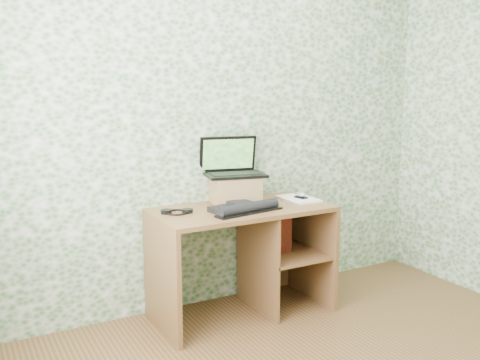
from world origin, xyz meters
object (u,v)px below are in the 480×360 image
riser (235,190)px  laptop (232,166)px  notepad (298,199)px  keyboard (244,207)px  desk (250,243)px

riser → laptop: laptop is taller
notepad → keyboard: bearing=-165.4°
riser → keyboard: 0.25m
laptop → keyboard: laptop is taller
laptop → notepad: laptop is taller
riser → notepad: bearing=-14.9°
desk → notepad: (0.40, -0.00, 0.28)m
notepad → laptop: bearing=162.1°
keyboard → desk: bearing=37.8°
keyboard → notepad: keyboard is taller
desk → keyboard: bearing=-133.2°
riser → laptop: 0.16m
desk → laptop: bearing=108.5°
desk → keyboard: keyboard is taller
laptop → keyboard: 0.37m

